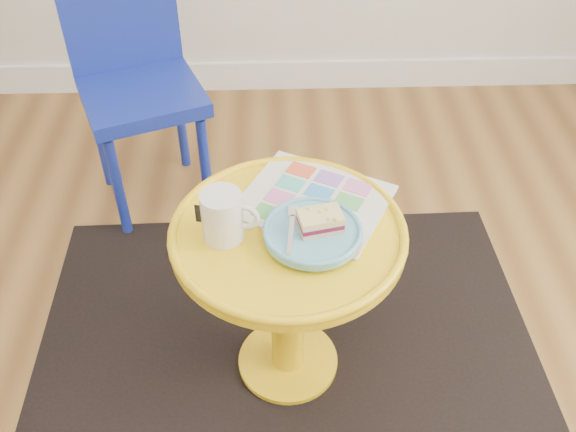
{
  "coord_description": "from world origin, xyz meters",
  "views": [
    {
      "loc": [
        0.39,
        -0.36,
        1.39
      ],
      "look_at": [
        0.42,
        0.62,
        0.51
      ],
      "focal_mm": 40.0,
      "sensor_mm": 36.0,
      "label": 1
    }
  ],
  "objects_px": {
    "chair": "(134,71)",
    "plate": "(313,233)",
    "newspaper": "(314,201)",
    "side_table": "(288,274)",
    "mug": "(223,215)"
  },
  "relations": [
    {
      "from": "chair",
      "to": "plate",
      "type": "bearing_deg",
      "value": -79.45
    },
    {
      "from": "newspaper",
      "to": "side_table",
      "type": "bearing_deg",
      "value": -95.32
    },
    {
      "from": "side_table",
      "to": "mug",
      "type": "xyz_separation_m",
      "value": [
        -0.13,
        -0.01,
        0.19
      ]
    },
    {
      "from": "side_table",
      "to": "chair",
      "type": "bearing_deg",
      "value": 120.22
    },
    {
      "from": "side_table",
      "to": "newspaper",
      "type": "bearing_deg",
      "value": 56.4
    },
    {
      "from": "side_table",
      "to": "plate",
      "type": "height_order",
      "value": "plate"
    },
    {
      "from": "newspaper",
      "to": "plate",
      "type": "bearing_deg",
      "value": -66.77
    },
    {
      "from": "side_table",
      "to": "newspaper",
      "type": "xyz_separation_m",
      "value": [
        0.06,
        0.09,
        0.14
      ]
    },
    {
      "from": "chair",
      "to": "side_table",
      "type": "bearing_deg",
      "value": -81.16
    },
    {
      "from": "side_table",
      "to": "mug",
      "type": "distance_m",
      "value": 0.23
    },
    {
      "from": "chair",
      "to": "newspaper",
      "type": "distance_m",
      "value": 0.82
    },
    {
      "from": "newspaper",
      "to": "mug",
      "type": "relative_size",
      "value": 2.52
    },
    {
      "from": "plate",
      "to": "newspaper",
      "type": "bearing_deg",
      "value": 84.96
    },
    {
      "from": "newspaper",
      "to": "mug",
      "type": "xyz_separation_m",
      "value": [
        -0.19,
        -0.1,
        0.06
      ]
    },
    {
      "from": "side_table",
      "to": "chair",
      "type": "height_order",
      "value": "chair"
    }
  ]
}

